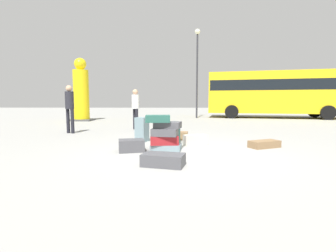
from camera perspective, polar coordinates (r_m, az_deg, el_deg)
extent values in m
plane|color=#9E9E99|center=(5.61, 4.44, -6.16)|extent=(80.00, 80.00, 0.00)
cube|color=gray|center=(5.91, -0.42, -4.83)|extent=(0.74, 0.58, 0.15)
cube|color=maroon|center=(5.87, -0.86, -3.16)|extent=(0.68, 0.52, 0.21)
cube|color=#4C4C51|center=(5.77, -0.72, -1.43)|extent=(0.64, 0.51, 0.17)
cube|color=#4C4C51|center=(5.87, -0.06, 0.24)|extent=(0.68, 0.55, 0.15)
cube|color=#26594C|center=(5.76, -2.36, 1.70)|extent=(0.58, 0.44, 0.16)
cube|color=gray|center=(7.17, -5.99, -0.79)|extent=(0.40, 0.42, 0.69)
cube|color=olive|center=(6.66, 21.24, -3.89)|extent=(0.85, 0.64, 0.18)
cube|color=#4C4C51|center=(5.78, -8.39, -4.46)|extent=(0.66, 0.54, 0.28)
cube|color=#26594C|center=(6.85, 1.57, -1.46)|extent=(0.31, 0.40, 0.60)
cube|color=beige|center=(6.56, 6.27, -3.24)|extent=(0.66, 0.45, 0.27)
cube|color=#4C4C51|center=(4.48, -1.08, -7.77)|extent=(0.82, 0.59, 0.22)
cube|color=olive|center=(7.57, 2.11, -2.18)|extent=(0.68, 0.45, 0.23)
cylinder|color=black|center=(9.73, -21.95, 1.07)|extent=(0.12, 0.12, 0.88)
cylinder|color=black|center=(9.57, -21.08, 1.04)|extent=(0.12, 0.12, 0.88)
cylinder|color=#26262D|center=(9.62, -21.68, 5.52)|extent=(0.30, 0.30, 0.62)
sphere|color=tan|center=(9.63, -21.77, 8.02)|extent=(0.22, 0.22, 0.22)
cylinder|color=black|center=(10.35, -7.69, 1.62)|extent=(0.12, 0.12, 0.86)
cylinder|color=black|center=(10.15, -7.18, 1.55)|extent=(0.12, 0.12, 0.86)
cylinder|color=white|center=(10.22, -7.49, 5.56)|extent=(0.30, 0.30, 0.57)
sphere|color=tan|center=(10.23, -7.52, 7.76)|extent=(0.22, 0.22, 0.22)
cylinder|color=yellow|center=(15.72, -19.28, 6.61)|extent=(0.90, 0.90, 2.99)
sphere|color=yellow|center=(15.87, -19.51, 13.27)|extent=(0.70, 0.70, 0.70)
cube|color=#4C4C4C|center=(15.75, -19.11, 1.35)|extent=(1.25, 1.25, 0.10)
cube|color=yellow|center=(18.95, 23.37, 7.02)|extent=(9.30, 4.32, 2.80)
cube|color=black|center=(18.97, 23.43, 8.50)|extent=(9.13, 4.30, 0.70)
cylinder|color=black|center=(20.84, 30.59, 2.96)|extent=(0.93, 0.43, 0.90)
cylinder|color=black|center=(18.46, 32.83, 2.59)|extent=(0.93, 0.43, 0.90)
cylinder|color=black|center=(19.94, 14.31, 3.48)|extent=(0.93, 0.43, 0.90)
cylinder|color=black|center=(17.44, 14.39, 3.19)|extent=(0.93, 0.43, 0.90)
cylinder|color=#333338|center=(17.49, 6.68, 11.24)|extent=(0.12, 0.12, 5.72)
sphere|color=#F2F2CC|center=(18.03, 6.80, 20.71)|extent=(0.36, 0.36, 0.36)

